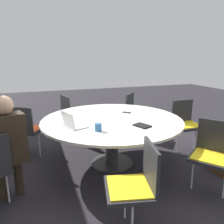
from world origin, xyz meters
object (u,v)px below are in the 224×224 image
object	(u,v)px
chair_2	(212,151)
laptop	(72,123)
spiral_notebook	(142,126)
cell_phone	(127,112)
chair_3	(186,121)
handbag	(219,163)
person_0	(7,141)
coffee_cup	(98,127)
chair_6	(25,127)
chair_5	(72,112)
chair_4	(136,110)
chair_1	(136,181)

from	to	relation	value
chair_2	laptop	xyz separation A→B (m)	(0.86, 1.50, 0.25)
spiral_notebook	cell_phone	bearing A→B (deg)	-7.45
chair_3	handbag	world-z (taller)	chair_3
person_0	handbag	size ratio (longest dim) A/B	3.41
person_0	cell_phone	bearing A→B (deg)	3.27
chair_3	laptop	bearing A→B (deg)	8.16
person_0	spiral_notebook	size ratio (longest dim) A/B	4.89
cell_phone	handbag	world-z (taller)	cell_phone
coffee_cup	chair_3	bearing A→B (deg)	-73.09
chair_2	chair_6	size ratio (longest dim) A/B	1.00
chair_2	chair_5	distance (m)	2.72
chair_4	cell_phone	bearing A→B (deg)	8.62
chair_3	handbag	xyz separation A→B (m)	(-0.84, 0.04, -0.39)
coffee_cup	cell_phone	bearing A→B (deg)	-44.05
laptop	cell_phone	size ratio (longest dim) A/B	2.45
chair_5	coffee_cup	xyz separation A→B (m)	(-1.80, -0.04, 0.24)
chair_4	cell_phone	xyz separation A→B (m)	(-0.81, 0.56, 0.20)
chair_4	laptop	distance (m)	2.00
chair_1	person_0	size ratio (longest dim) A/B	0.71
chair_3	spiral_notebook	distance (m)	1.28
spiral_notebook	handbag	distance (m)	1.28
person_0	cell_phone	size ratio (longest dim) A/B	8.20
coffee_cup	chair_1	bearing A→B (deg)	-174.28
chair_2	chair_6	world-z (taller)	same
chair_1	chair_5	size ratio (longest dim) A/B	1.00
chair_2	person_0	bearing A→B (deg)	38.49
chair_2	coffee_cup	distance (m)	1.39
chair_2	laptop	size ratio (longest dim) A/B	2.39
chair_2	cell_phone	world-z (taller)	chair_2
chair_5	cell_phone	world-z (taller)	chair_5
chair_1	chair_2	xyz separation A→B (m)	(0.29, -1.13, 0.00)
spiral_notebook	cell_phone	size ratio (longest dim) A/B	1.68
chair_1	spiral_notebook	xyz separation A→B (m)	(0.88, -0.50, 0.20)
chair_6	person_0	bearing A→B (deg)	-67.00
chair_2	cell_phone	bearing A→B (deg)	-14.43
cell_phone	laptop	bearing A→B (deg)	115.82
chair_6	cell_phone	distance (m)	1.64
chair_4	person_0	xyz separation A→B (m)	(-1.52, 2.27, 0.19)
chair_3	person_0	distance (m)	2.82
chair_1	coffee_cup	distance (m)	0.94
chair_2	chair_3	xyz separation A→B (m)	(1.14, -0.51, 0.00)
laptop	handbag	bearing A→B (deg)	-125.03
chair_4	chair_6	bearing A→B (deg)	-35.65
laptop	chair_5	bearing A→B (deg)	-28.05
chair_2	chair_4	bearing A→B (deg)	-36.90
chair_3	coffee_cup	distance (m)	1.83
chair_6	handbag	size ratio (longest dim) A/B	2.44
spiral_notebook	coffee_cup	xyz separation A→B (m)	(0.02, 0.59, 0.04)
chair_1	chair_4	size ratio (longest dim) A/B	1.00
cell_phone	chair_1	bearing A→B (deg)	159.63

